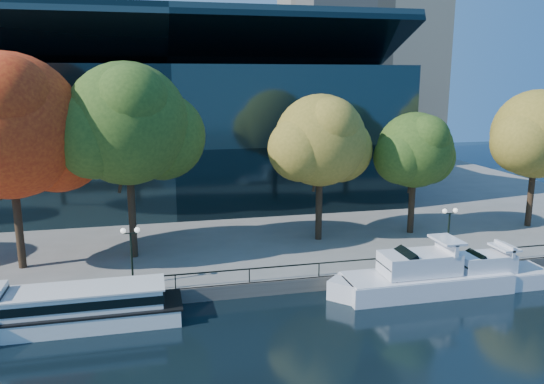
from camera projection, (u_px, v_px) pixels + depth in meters
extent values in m
plane|color=black|center=(259.00, 316.00, 33.49)|extent=(160.00, 160.00, 0.00)
cube|color=slate|center=(202.00, 191.00, 68.15)|extent=(90.00, 67.00, 1.00)
cube|color=#47443F|center=(250.00, 290.00, 36.29)|extent=(90.00, 0.25, 1.00)
cube|color=black|center=(249.00, 269.00, 36.17)|extent=(88.20, 0.08, 0.08)
cube|color=black|center=(249.00, 276.00, 36.28)|extent=(0.07, 0.07, 0.90)
cube|color=black|center=(169.00, 137.00, 61.40)|extent=(50.00, 24.00, 16.00)
cube|color=black|center=(167.00, 51.00, 55.59)|extent=(50.00, 17.14, 7.86)
cube|color=white|center=(65.00, 318.00, 31.90)|extent=(13.62, 3.31, 1.07)
cube|color=black|center=(65.00, 310.00, 31.79)|extent=(13.90, 3.37, 0.12)
cube|color=white|center=(72.00, 300.00, 31.77)|extent=(10.63, 2.71, 1.17)
cube|color=black|center=(72.00, 299.00, 31.76)|extent=(10.76, 2.78, 0.54)
cube|color=white|center=(71.00, 290.00, 31.63)|extent=(10.90, 2.85, 0.10)
cube|color=white|center=(426.00, 283.00, 37.06)|extent=(11.85, 3.38, 1.35)
cube|color=white|center=(346.00, 290.00, 35.76)|extent=(2.59, 2.59, 1.35)
cube|color=white|center=(426.00, 274.00, 36.91)|extent=(11.61, 3.32, 0.09)
cube|color=white|center=(419.00, 263.00, 36.61)|extent=(5.33, 2.54, 1.47)
cube|color=black|center=(399.00, 263.00, 36.25)|extent=(2.33, 2.44, 1.85)
cube|color=white|center=(447.00, 246.00, 36.83)|extent=(0.28, 2.64, 0.90)
cube|color=white|center=(447.00, 240.00, 36.73)|extent=(1.58, 2.64, 0.17)
cube|color=white|center=(489.00, 279.00, 37.96)|extent=(8.77, 2.73, 1.17)
cube|color=white|center=(433.00, 285.00, 36.99)|extent=(2.15, 2.15, 1.17)
cube|color=white|center=(489.00, 271.00, 37.83)|extent=(8.60, 2.68, 0.08)
cube|color=white|center=(485.00, 262.00, 37.59)|extent=(3.95, 2.05, 1.27)
cube|color=black|center=(471.00, 262.00, 37.31)|extent=(1.78, 1.97, 1.47)
cube|color=white|center=(504.00, 249.00, 37.72)|extent=(0.24, 2.13, 0.78)
cube|color=white|center=(505.00, 247.00, 37.70)|extent=(1.36, 2.13, 0.15)
cylinder|color=black|center=(17.00, 213.00, 38.30)|extent=(0.56, 0.56, 8.35)
cylinder|color=black|center=(21.00, 167.00, 37.91)|extent=(1.29, 1.97, 4.16)
cylinder|color=black|center=(6.00, 173.00, 37.30)|extent=(1.18, 1.34, 3.73)
sphere|color=#AA1C0D|center=(8.00, 126.00, 36.98)|extent=(10.27, 10.27, 10.27)
sphere|color=#AA1C0D|center=(56.00, 141.00, 39.34)|extent=(7.70, 7.70, 7.70)
sphere|color=#AA1C0D|center=(6.00, 101.00, 34.76)|extent=(6.16, 6.16, 6.16)
cylinder|color=black|center=(132.00, 205.00, 40.73)|extent=(0.56, 0.56, 8.30)
cylinder|color=black|center=(136.00, 162.00, 40.35)|extent=(1.28, 1.96, 4.14)
cylinder|color=black|center=(124.00, 168.00, 39.73)|extent=(1.18, 1.34, 3.71)
sphere|color=#2D4A17|center=(127.00, 124.00, 39.42)|extent=(9.17, 9.17, 9.17)
sphere|color=#2D4A17|center=(162.00, 136.00, 41.53)|extent=(6.88, 6.88, 6.88)
sphere|color=#2D4A17|center=(94.00, 135.00, 38.19)|extent=(6.42, 6.42, 6.42)
sphere|color=#2D4A17|center=(131.00, 103.00, 37.44)|extent=(5.50, 5.50, 5.50)
cylinder|color=black|center=(319.00, 200.00, 45.37)|extent=(0.56, 0.56, 6.89)
cylinder|color=black|center=(324.00, 169.00, 45.10)|extent=(1.12, 1.68, 3.45)
cylinder|color=black|center=(316.00, 173.00, 44.48)|extent=(1.03, 1.17, 3.09)
sphere|color=olive|center=(320.00, 140.00, 44.28)|extent=(7.71, 7.71, 7.71)
sphere|color=olive|center=(339.00, 149.00, 46.05)|extent=(5.78, 5.78, 5.78)
sphere|color=olive|center=(300.00, 149.00, 43.24)|extent=(5.40, 5.40, 5.40)
sphere|color=olive|center=(331.00, 126.00, 42.61)|extent=(4.62, 4.62, 4.62)
cylinder|color=black|center=(412.00, 200.00, 47.46)|extent=(0.56, 0.56, 6.02)
cylinder|color=black|center=(417.00, 173.00, 47.26)|extent=(1.02, 1.51, 3.03)
cylinder|color=black|center=(411.00, 177.00, 46.63)|extent=(0.94, 1.06, 2.71)
sphere|color=#2D4A17|center=(415.00, 150.00, 46.51)|extent=(6.64, 6.64, 6.64)
sphere|color=#2D4A17|center=(427.00, 157.00, 48.03)|extent=(4.98, 4.98, 4.98)
sphere|color=#2D4A17|center=(400.00, 157.00, 45.61)|extent=(4.65, 4.65, 4.65)
sphere|color=#2D4A17|center=(427.00, 138.00, 45.07)|extent=(3.98, 3.98, 3.98)
cylinder|color=black|center=(531.00, 190.00, 49.57)|extent=(0.56, 0.56, 6.96)
cylinder|color=black|center=(537.00, 160.00, 49.29)|extent=(1.13, 1.70, 3.49)
cylinder|color=black|center=(532.00, 164.00, 48.67)|extent=(1.04, 1.17, 3.12)
sphere|color=olive|center=(537.00, 134.00, 48.47)|extent=(8.10, 8.10, 8.10)
sphere|color=olive|center=(523.00, 142.00, 47.38)|extent=(5.67, 5.67, 5.67)
cylinder|color=black|center=(132.00, 260.00, 35.48)|extent=(0.14, 0.14, 3.60)
cube|color=black|center=(130.00, 233.00, 35.09)|extent=(0.90, 0.06, 0.06)
sphere|color=white|center=(123.00, 231.00, 34.94)|extent=(0.36, 0.36, 0.36)
sphere|color=white|center=(137.00, 230.00, 35.14)|extent=(0.36, 0.36, 0.36)
cylinder|color=black|center=(448.00, 237.00, 40.65)|extent=(0.14, 0.14, 3.60)
cube|color=black|center=(450.00, 213.00, 40.26)|extent=(0.90, 0.06, 0.06)
sphere|color=white|center=(445.00, 211.00, 40.12)|extent=(0.36, 0.36, 0.36)
sphere|color=white|center=(455.00, 210.00, 40.32)|extent=(0.36, 0.36, 0.36)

